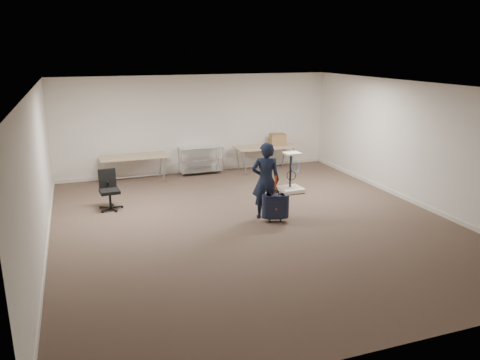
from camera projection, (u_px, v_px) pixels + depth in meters
name	position (u px, v px, depth m)	size (l,w,h in m)	color
ground	(253.00, 223.00, 9.74)	(9.00, 9.00, 0.00)	#4E392F
room_shell	(232.00, 201.00, 10.98)	(8.00, 9.00, 9.00)	silver
folding_table_left	(134.00, 158.00, 12.53)	(1.80, 0.75, 0.73)	#9C7E5F
folding_table_right	(265.00, 148.00, 13.75)	(1.80, 0.75, 0.73)	#9C7E5F
wire_shelf	(201.00, 159.00, 13.43)	(1.22, 0.47, 0.80)	silver
person	(266.00, 181.00, 9.84)	(0.60, 0.39, 1.65)	black
suitcase	(275.00, 206.00, 9.72)	(0.41, 0.30, 0.99)	black
office_chair	(110.00, 197.00, 10.52)	(0.55, 0.55, 0.90)	black
equipment_cart	(291.00, 182.00, 11.79)	(0.57, 0.57, 1.02)	#EEE4CC
cardboard_box	(278.00, 139.00, 13.93)	(0.45, 0.34, 0.34)	#A56E4C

